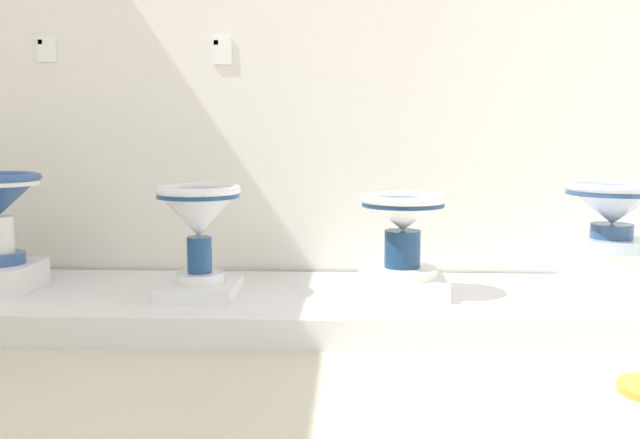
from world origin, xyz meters
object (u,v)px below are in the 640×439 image
Objects in this scene: antique_toilet_tall_cobalt at (199,213)px; info_placard_second at (222,50)px; antique_toilet_central_ornate at (403,221)px; plinth_block_leftmost at (609,275)px; info_placard_first at (46,49)px; plinth_block_central_ornate at (402,285)px; antique_toilet_leftmost at (613,206)px; plinth_block_broad_patterned at (2,278)px; plinth_block_tall_cobalt at (200,289)px.

info_placard_second reaches higher than antique_toilet_tall_cobalt.
info_placard_second is at bearing 150.76° from antique_toilet_central_ornate.
antique_toilet_central_ornate is 0.95m from plinth_block_leftmost.
antique_toilet_tall_cobalt is 0.98m from info_placard_second.
antique_toilet_tall_cobalt is at bearing -32.03° from info_placard_first.
antique_toilet_leftmost reaches higher than plinth_block_central_ornate.
antique_toilet_central_ornate reaches higher than plinth_block_broad_patterned.
plinth_block_central_ornate is 2.84× the size of info_placard_second.
plinth_block_broad_patterned is at bearing 178.21° from plinth_block_tall_cobalt.
info_placard_second is (-1.83, 0.58, 0.74)m from antique_toilet_leftmost.
plinth_block_leftmost is at bearing -0.60° from plinth_block_broad_patterned.
antique_toilet_tall_cobalt reaches higher than plinth_block_broad_patterned.
antique_toilet_central_ornate is (0.93, 0.06, -0.04)m from antique_toilet_tall_cobalt.
plinth_block_broad_patterned is 2.80m from plinth_block_leftmost.
plinth_block_leftmost is at bearing -56.31° from antique_toilet_leftmost.
antique_toilet_central_ornate is 3.02× the size of info_placard_first.
info_placard_second is (0.93, 0.00, -0.01)m from info_placard_first.
antique_toilet_tall_cobalt is at bearing -176.08° from plinth_block_central_ornate.
antique_toilet_leftmost is at bearing -11.75° from info_placard_first.
info_placard_first is (-0.92, 0.58, 1.15)m from plinth_block_tall_cobalt.
plinth_block_broad_patterned is 1.56m from info_placard_second.
plinth_block_tall_cobalt is 1.58m from info_placard_first.
info_placard_first is at bearing -180.00° from info_placard_second.
plinth_block_central_ornate reaches higher than plinth_block_tall_cobalt.
info_placard_first is at bearing 87.10° from plinth_block_broad_patterned.
antique_toilet_leftmost is (2.80, -0.03, 0.36)m from plinth_block_broad_patterned.
antique_toilet_leftmost is at bearing -3.94° from plinth_block_central_ornate.
plinth_block_tall_cobalt is (0.95, -0.03, -0.04)m from plinth_block_broad_patterned.
antique_toilet_central_ornate reaches higher than plinth_block_tall_cobalt.
plinth_block_tall_cobalt is 1.27m from info_placard_second.
antique_toilet_tall_cobalt is at bearing -176.08° from antique_toilet_central_ornate.
plinth_block_central_ornate is 1.54m from info_placard_second.
plinth_block_broad_patterned is at bearing 179.40° from antique_toilet_leftmost.
plinth_block_central_ornate is (1.88, 0.03, -0.03)m from plinth_block_broad_patterned.
plinth_block_central_ornate is 1.07× the size of plinth_block_leftmost.
antique_toilet_central_ornate is at bearing 0.00° from plinth_block_central_ornate.
plinth_block_leftmost is 3.02m from info_placard_first.
antique_toilet_central_ornate is 2.09m from info_placard_first.
info_placard_second reaches higher than plinth_block_leftmost.
plinth_block_broad_patterned is 0.87× the size of antique_toilet_leftmost.
antique_toilet_central_ornate is at bearing 3.92° from plinth_block_tall_cobalt.
plinth_block_tall_cobalt is at bearing -32.03° from info_placard_first.
antique_toilet_leftmost is at bearing 0.02° from antique_toilet_tall_cobalt.
info_placard_first is (-1.85, 0.51, 1.14)m from plinth_block_central_ornate.
antique_toilet_tall_cobalt is 1.14× the size of antique_toilet_central_ornate.
plinth_block_leftmost is 0.88× the size of antique_toilet_leftmost.
info_placard_second is at bearing 88.66° from plinth_block_tall_cobalt.
antique_toilet_central_ornate is at bearing 1.04° from plinth_block_broad_patterned.
antique_toilet_leftmost is at bearing -3.94° from antique_toilet_central_ornate.
antique_toilet_central_ornate is 1.34m from info_placard_second.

